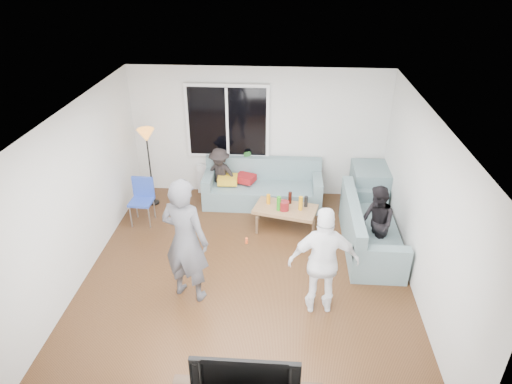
# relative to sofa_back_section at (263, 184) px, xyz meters

# --- Properties ---
(floor) EXTENTS (5.00, 5.50, 0.04)m
(floor) POSITION_rel_sofa_back_section_xyz_m (-0.11, -2.27, -0.45)
(floor) COLOR #56351C
(floor) RESTS_ON ground
(ceiling) EXTENTS (5.00, 5.50, 0.04)m
(ceiling) POSITION_rel_sofa_back_section_xyz_m (-0.11, -2.27, 2.20)
(ceiling) COLOR white
(ceiling) RESTS_ON ground
(wall_back) EXTENTS (5.00, 0.04, 2.60)m
(wall_back) POSITION_rel_sofa_back_section_xyz_m (-0.11, 0.50, 0.88)
(wall_back) COLOR silver
(wall_back) RESTS_ON ground
(wall_front) EXTENTS (5.00, 0.04, 2.60)m
(wall_front) POSITION_rel_sofa_back_section_xyz_m (-0.11, -5.04, 0.88)
(wall_front) COLOR silver
(wall_front) RESTS_ON ground
(wall_left) EXTENTS (0.04, 5.50, 2.60)m
(wall_left) POSITION_rel_sofa_back_section_xyz_m (-2.63, -2.27, 0.88)
(wall_left) COLOR silver
(wall_left) RESTS_ON ground
(wall_right) EXTENTS (0.04, 5.50, 2.60)m
(wall_right) POSITION_rel_sofa_back_section_xyz_m (2.41, -2.27, 0.88)
(wall_right) COLOR silver
(wall_right) RESTS_ON ground
(window_frame) EXTENTS (1.62, 0.06, 1.47)m
(window_frame) POSITION_rel_sofa_back_section_xyz_m (-0.71, 0.42, 1.12)
(window_frame) COLOR white
(window_frame) RESTS_ON wall_back
(window_glass) EXTENTS (1.50, 0.02, 1.35)m
(window_glass) POSITION_rel_sofa_back_section_xyz_m (-0.71, 0.38, 1.12)
(window_glass) COLOR black
(window_glass) RESTS_ON window_frame
(window_mullion) EXTENTS (0.05, 0.03, 1.35)m
(window_mullion) POSITION_rel_sofa_back_section_xyz_m (-0.71, 0.37, 1.12)
(window_mullion) COLOR white
(window_mullion) RESTS_ON window_frame
(radiator) EXTENTS (1.30, 0.12, 0.62)m
(radiator) POSITION_rel_sofa_back_section_xyz_m (-0.71, 0.38, -0.11)
(radiator) COLOR silver
(radiator) RESTS_ON floor
(potted_plant) EXTENTS (0.23, 0.20, 0.37)m
(potted_plant) POSITION_rel_sofa_back_section_xyz_m (-0.35, 0.35, 0.38)
(potted_plant) COLOR #276026
(potted_plant) RESTS_ON radiator
(vase) EXTENTS (0.20, 0.20, 0.19)m
(vase) POSITION_rel_sofa_back_section_xyz_m (-1.04, 0.35, 0.29)
(vase) COLOR white
(vase) RESTS_ON radiator
(sofa_back_section) EXTENTS (2.30, 0.85, 0.85)m
(sofa_back_section) POSITION_rel_sofa_back_section_xyz_m (0.00, 0.00, 0.00)
(sofa_back_section) COLOR slate
(sofa_back_section) RESTS_ON floor
(sofa_right_section) EXTENTS (2.00, 0.85, 0.85)m
(sofa_right_section) POSITION_rel_sofa_back_section_xyz_m (1.91, -1.39, 0.00)
(sofa_right_section) COLOR slate
(sofa_right_section) RESTS_ON floor
(sofa_corner) EXTENTS (0.85, 0.85, 0.85)m
(sofa_corner) POSITION_rel_sofa_back_section_xyz_m (2.15, 0.00, 0.00)
(sofa_corner) COLOR slate
(sofa_corner) RESTS_ON floor
(cushion_yellow) EXTENTS (0.39, 0.34, 0.14)m
(cushion_yellow) POSITION_rel_sofa_back_section_xyz_m (-0.69, -0.02, 0.09)
(cushion_yellow) COLOR gold
(cushion_yellow) RESTS_ON sofa_back_section
(cushion_red) EXTENTS (0.45, 0.41, 0.13)m
(cushion_red) POSITION_rel_sofa_back_section_xyz_m (-0.35, 0.06, 0.09)
(cushion_red) COLOR maroon
(cushion_red) RESTS_ON sofa_back_section
(coffee_table) EXTENTS (1.21, 0.84, 0.40)m
(coffee_table) POSITION_rel_sofa_back_section_xyz_m (0.46, -0.85, -0.22)
(coffee_table) COLOR #A57C50
(coffee_table) RESTS_ON floor
(pitcher) EXTENTS (0.17, 0.17, 0.17)m
(pitcher) POSITION_rel_sofa_back_section_xyz_m (0.44, -0.92, 0.06)
(pitcher) COLOR maroon
(pitcher) RESTS_ON coffee_table
(side_chair) EXTENTS (0.42, 0.42, 0.86)m
(side_chair) POSITION_rel_sofa_back_section_xyz_m (-2.16, -0.89, 0.01)
(side_chair) COLOR #2947B5
(side_chair) RESTS_ON floor
(floor_lamp) EXTENTS (0.32, 0.32, 1.56)m
(floor_lamp) POSITION_rel_sofa_back_section_xyz_m (-2.16, -0.17, 0.36)
(floor_lamp) COLOR orange
(floor_lamp) RESTS_ON floor
(player_left) EXTENTS (0.80, 0.65, 1.91)m
(player_left) POSITION_rel_sofa_back_section_xyz_m (-0.91, -2.78, 0.53)
(player_left) COLOR #444348
(player_left) RESTS_ON floor
(player_right) EXTENTS (0.98, 0.46, 1.63)m
(player_right) POSITION_rel_sofa_back_section_xyz_m (0.99, -2.94, 0.39)
(player_right) COLOR white
(player_right) RESTS_ON floor
(spectator_right) EXTENTS (0.64, 0.73, 1.28)m
(spectator_right) POSITION_rel_sofa_back_section_xyz_m (1.91, -1.66, 0.22)
(spectator_right) COLOR black
(spectator_right) RESTS_ON floor
(spectator_back) EXTENTS (0.83, 0.63, 1.13)m
(spectator_back) POSITION_rel_sofa_back_section_xyz_m (-0.85, 0.03, 0.14)
(spectator_back) COLOR black
(spectator_back) RESTS_ON floor
(television) EXTENTS (1.08, 0.14, 0.62)m
(television) POSITION_rel_sofa_back_section_xyz_m (0.10, -4.77, 0.33)
(television) COLOR black
(television) RESTS_ON tv_console
(bottle_c) EXTENTS (0.07, 0.07, 0.23)m
(bottle_c) POSITION_rel_sofa_back_section_xyz_m (0.54, -0.68, 0.09)
(bottle_c) COLOR black
(bottle_c) RESTS_ON coffee_table
(bottle_e) EXTENTS (0.07, 0.07, 0.20)m
(bottle_e) POSITION_rel_sofa_back_section_xyz_m (0.82, -0.77, 0.08)
(bottle_e) COLOR black
(bottle_e) RESTS_ON coffee_table
(bottle_d) EXTENTS (0.07, 0.07, 0.26)m
(bottle_d) POSITION_rel_sofa_back_section_xyz_m (0.72, -0.90, 0.11)
(bottle_d) COLOR orange
(bottle_d) RESTS_ON coffee_table
(bottle_a) EXTENTS (0.07, 0.07, 0.19)m
(bottle_a) POSITION_rel_sofa_back_section_xyz_m (0.15, -0.72, 0.07)
(bottle_a) COLOR orange
(bottle_a) RESTS_ON coffee_table
(bottle_b) EXTENTS (0.08, 0.08, 0.27)m
(bottle_b) POSITION_rel_sofa_back_section_xyz_m (0.34, -0.94, 0.11)
(bottle_b) COLOR #23921A
(bottle_b) RESTS_ON coffee_table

